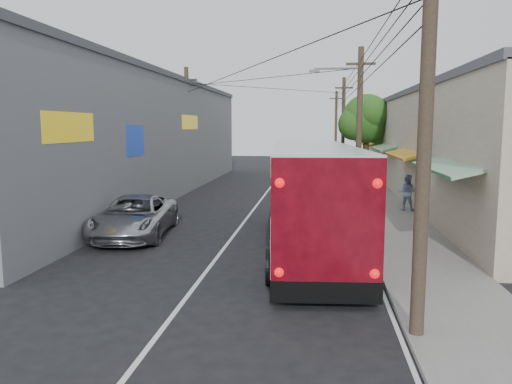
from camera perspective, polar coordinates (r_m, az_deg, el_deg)
ground at (r=12.96m, az=-7.75°, el=-11.61°), size 120.00×120.00×0.00m
sidewalk at (r=32.28m, az=12.79°, el=-0.11°), size 3.00×80.00×0.12m
building_right at (r=34.75m, az=20.02°, el=5.27°), size 7.09×40.00×6.25m
building_left at (r=32.03m, az=-14.52°, el=6.23°), size 7.20×36.00×7.25m
utility_poles at (r=32.16m, az=6.91°, el=7.27°), size 11.80×45.28×8.00m
street_tree at (r=38.04m, az=12.64°, el=7.99°), size 4.40×4.00×6.60m
coach_bus at (r=17.55m, az=6.31°, el=-0.29°), size 3.56×12.62×3.60m
jeepney at (r=19.87m, az=-13.72°, el=-2.72°), size 3.14×5.81×1.55m
parked_suv at (r=27.46m, az=8.20°, el=0.32°), size 2.80×5.93×1.67m
parked_car_mid at (r=33.32m, az=7.98°, el=1.37°), size 1.78×4.22×1.43m
parked_car_far at (r=41.05m, az=7.79°, el=2.44°), size 1.64×4.07×1.31m
pedestrian_near at (r=25.70m, az=11.85°, el=-0.16°), size 0.58×0.41×1.51m
pedestrian_far at (r=25.61m, az=16.84°, el=-0.05°), size 1.04×0.92×1.78m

